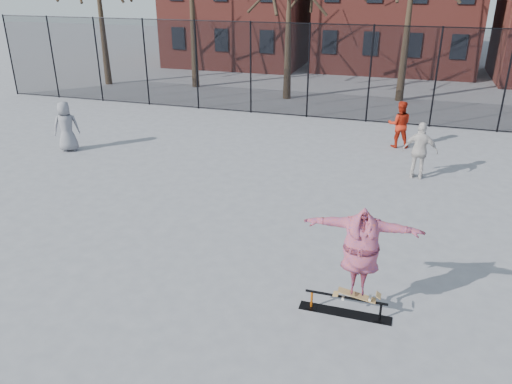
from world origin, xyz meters
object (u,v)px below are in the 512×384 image
(skater, at_px, (361,254))
(bystander_red, at_px, (399,124))
(bystander_white, at_px, (420,151))
(skate_rail, at_px, (345,307))
(skateboard, at_px, (357,296))
(bystander_grey, at_px, (66,127))

(skater, height_order, bystander_red, skater)
(skater, bearing_deg, bystander_white, 78.00)
(skate_rail, distance_m, bystander_white, 7.59)
(skateboard, bearing_deg, bystander_red, 88.61)
(skater, relative_size, bystander_grey, 1.16)
(skate_rail, distance_m, bystander_grey, 12.62)
(skateboard, xyz_separation_m, bystander_red, (0.25, 10.45, 0.42))
(skateboard, xyz_separation_m, bystander_grey, (-10.97, 6.51, 0.47))
(bystander_white, bearing_deg, bystander_red, -73.34)
(skater, xyz_separation_m, bystander_red, (0.25, 10.45, -0.46))
(skate_rail, height_order, skater, skater)
(skateboard, relative_size, skater, 0.36)
(bystander_grey, bearing_deg, bystander_white, 148.86)
(skate_rail, relative_size, bystander_red, 1.01)
(skate_rail, distance_m, skateboard, 0.33)
(bystander_red, relative_size, bystander_white, 0.95)
(skate_rail, distance_m, bystander_red, 10.48)
(bystander_red, xyz_separation_m, bystander_white, (0.73, -2.99, 0.04))
(skateboard, height_order, bystander_red, bystander_red)
(skateboard, relative_size, bystander_red, 0.44)
(bystander_red, bearing_deg, bystander_grey, 11.62)
(skateboard, relative_size, bystander_white, 0.42)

